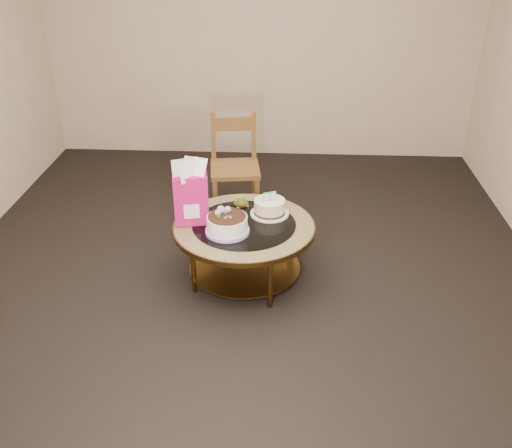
# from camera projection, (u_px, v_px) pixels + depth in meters

# --- Properties ---
(ground) EXTENTS (5.00, 5.00, 0.00)m
(ground) POSITION_uv_depth(u_px,v_px,m) (245.00, 277.00, 4.27)
(ground) COLOR black
(ground) RESTS_ON ground
(room_walls) EXTENTS (4.52, 5.02, 2.61)m
(room_walls) POSITION_uv_depth(u_px,v_px,m) (242.00, 71.00, 3.53)
(room_walls) COLOR #C8B397
(room_walls) RESTS_ON ground
(coffee_table) EXTENTS (1.02, 1.02, 0.46)m
(coffee_table) POSITION_uv_depth(u_px,v_px,m) (244.00, 234.00, 4.09)
(coffee_table) COLOR brown
(coffee_table) RESTS_ON ground
(decorated_cake) EXTENTS (0.31, 0.31, 0.18)m
(decorated_cake) POSITION_uv_depth(u_px,v_px,m) (227.00, 225.00, 3.92)
(decorated_cake) COLOR #B192CF
(decorated_cake) RESTS_ON coffee_table
(cream_cake) EXTENTS (0.28, 0.28, 0.18)m
(cream_cake) POSITION_uv_depth(u_px,v_px,m) (270.00, 207.00, 4.15)
(cream_cake) COLOR white
(cream_cake) RESTS_ON coffee_table
(gift_bag) EXTENTS (0.26, 0.20, 0.48)m
(gift_bag) POSITION_uv_depth(u_px,v_px,m) (191.00, 192.00, 3.96)
(gift_bag) COLOR #DD147F
(gift_bag) RESTS_ON coffee_table
(pillar_candle) EXTENTS (0.12, 0.12, 0.08)m
(pillar_candle) POSITION_uv_depth(u_px,v_px,m) (241.00, 202.00, 4.30)
(pillar_candle) COLOR #EAD360
(pillar_candle) RESTS_ON coffee_table
(dining_chair) EXTENTS (0.47, 0.47, 0.90)m
(dining_chair) POSITION_uv_depth(u_px,v_px,m) (235.00, 166.00, 4.96)
(dining_chair) COLOR brown
(dining_chair) RESTS_ON ground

